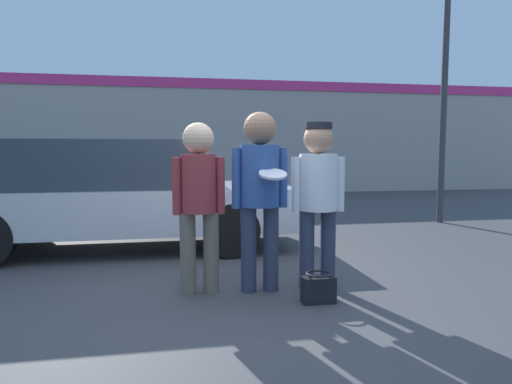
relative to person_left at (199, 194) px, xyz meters
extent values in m
plane|color=#3F3F42|center=(0.21, -0.15, -0.95)|extent=(56.00, 56.00, 0.00)
cube|color=#B2A89E|center=(0.21, 10.17, 0.85)|extent=(24.00, 0.18, 3.60)
cube|color=#E0337A|center=(0.21, 10.06, 2.49)|extent=(24.00, 0.04, 0.30)
cylinder|color=#665B4C|center=(-0.11, 0.00, -0.56)|extent=(0.15, 0.15, 0.78)
cylinder|color=#665B4C|center=(0.11, 0.00, -0.56)|extent=(0.15, 0.15, 0.78)
cylinder|color=maroon|center=(0.00, 0.00, 0.10)|extent=(0.32, 0.32, 0.55)
cylinder|color=maroon|center=(-0.20, 0.00, 0.08)|extent=(0.09, 0.09, 0.54)
cylinder|color=maroon|center=(0.20, 0.00, 0.08)|extent=(0.09, 0.09, 0.54)
sphere|color=#DBB28E|center=(0.00, 0.00, 0.53)|extent=(0.29, 0.29, 0.29)
cylinder|color=#2D3347|center=(0.47, -0.03, -0.54)|extent=(0.15, 0.15, 0.83)
cylinder|color=#2D3347|center=(0.69, -0.03, -0.54)|extent=(0.15, 0.15, 0.83)
cylinder|color=#2D4C8C|center=(0.58, -0.03, 0.17)|extent=(0.37, 0.37, 0.59)
cylinder|color=#2D4C8C|center=(0.35, -0.03, 0.15)|extent=(0.09, 0.09, 0.57)
cylinder|color=#2D4C8C|center=(0.81, -0.03, 0.15)|extent=(0.09, 0.09, 0.57)
sphere|color=#8C664C|center=(0.58, -0.03, 0.62)|extent=(0.31, 0.31, 0.31)
cylinder|color=silver|center=(0.65, -0.29, 0.20)|extent=(0.26, 0.25, 0.10)
cylinder|color=#2D3347|center=(1.05, -0.03, -0.56)|extent=(0.15, 0.15, 0.78)
cylinder|color=#2D3347|center=(1.27, -0.03, -0.56)|extent=(0.15, 0.15, 0.78)
cylinder|color=silver|center=(1.16, -0.03, 0.10)|extent=(0.37, 0.37, 0.55)
cylinder|color=silver|center=(0.93, -0.03, 0.08)|extent=(0.09, 0.09, 0.54)
cylinder|color=silver|center=(1.38, -0.03, 0.08)|extent=(0.09, 0.09, 0.54)
sphere|color=tan|center=(1.16, -0.03, 0.53)|extent=(0.29, 0.29, 0.29)
cylinder|color=black|center=(1.16, -0.03, 0.65)|extent=(0.26, 0.26, 0.06)
cube|color=#B7BABF|center=(-0.95, 2.25, -0.37)|extent=(4.69, 1.86, 0.57)
cube|color=#28333D|center=(-1.05, 2.25, 0.23)|extent=(2.44, 1.60, 0.63)
cylinder|color=black|center=(0.50, 3.07, -0.60)|extent=(0.70, 0.22, 0.70)
cylinder|color=black|center=(0.50, 1.42, -0.60)|extent=(0.70, 0.22, 0.70)
cylinder|color=black|center=(-2.41, 3.07, -0.60)|extent=(0.70, 0.22, 0.70)
cylinder|color=#38383D|center=(4.80, 3.57, 1.63)|extent=(0.12, 0.12, 5.18)
sphere|color=#387A3D|center=(-4.17, 9.24, -0.21)|extent=(1.49, 1.49, 1.49)
cube|color=black|center=(1.03, -0.47, -0.84)|extent=(0.30, 0.14, 0.24)
torus|color=black|center=(1.03, -0.47, -0.69)|extent=(0.23, 0.23, 0.02)
camera|label=1|loc=(-0.26, -4.29, 0.41)|focal=32.00mm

